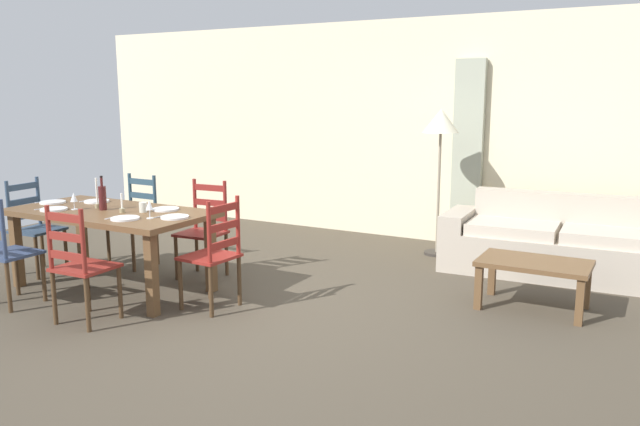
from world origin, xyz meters
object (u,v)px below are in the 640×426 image
wine_bottle (102,197)px  dining_chair_far_left (136,221)px  dining_chair_far_right (204,229)px  coffee_table (534,268)px  dining_chair_head_east (214,254)px  wine_glass_near_left (74,198)px  couch (560,246)px  standing_lamp (441,130)px  wine_glass_near_right (149,206)px  coffee_cup_primary (143,207)px  dining_chair_head_west (34,227)px  dining_chair_near_left (4,252)px  dining_table (110,219)px  dining_chair_near_right (80,265)px

wine_bottle → dining_chair_far_left: bearing=116.2°
dining_chair_far_right → coffee_table: dining_chair_far_right is taller
dining_chair_head_east → wine_glass_near_left: 1.54m
couch → standing_lamp: standing_lamp is taller
wine_glass_near_right → standing_lamp: (1.62, 2.83, 0.55)m
dining_chair_far_left → coffee_cup_primary: 1.08m
dining_chair_head_west → dining_chair_far_left: bearing=46.8°
dining_chair_far_left → wine_bottle: size_ratio=3.04×
couch → coffee_table: size_ratio=2.57×
dining_chair_near_left → standing_lamp: 4.49m
dining_table → dining_chair_near_left: size_ratio=1.98×
wine_glass_near_left → couch: wine_glass_near_left is taller
wine_bottle → coffee_cup_primary: bearing=12.6°
dining_chair_far_right → coffee_table: (3.06, 0.57, -0.12)m
dining_chair_head_west → standing_lamp: bearing=38.9°
coffee_table → coffee_cup_primary: bearing=-158.8°
dining_chair_head_west → dining_chair_near_right: bearing=-26.4°
dining_chair_far_right → coffee_cup_primary: size_ratio=10.67×
dining_chair_far_left → dining_chair_head_east: same height
wine_glass_near_left → dining_chair_near_right: bearing=-39.0°
dining_chair_near_right → wine_glass_near_right: 0.77m
dining_chair_head_east → wine_glass_near_right: dining_chair_head_east is taller
wine_bottle → dining_chair_near_right: bearing=-54.1°
wine_glass_near_left → wine_glass_near_right: (0.91, 0.02, 0.00)m
dining_chair_head_west → wine_glass_near_left: bearing=-10.8°
dining_table → dining_chair_head_west: (-1.11, 0.02, -0.19)m
coffee_table → dining_chair_near_left: bearing=-152.2°
dining_chair_far_left → couch: (4.01, 1.79, -0.19)m
dining_chair_far_right → coffee_cup_primary: 0.76m
dining_table → dining_chair_far_right: size_ratio=1.98×
dining_chair_far_right → wine_glass_near_left: bearing=-131.7°
dining_chair_near_right → coffee_cup_primary: size_ratio=10.67×
couch → coffee_table: (-0.03, -1.22, 0.06)m
dining_chair_near_left → dining_chair_head_east: 1.81m
dining_table → coffee_cup_primary: coffee_cup_primary is taller
dining_chair_far_right → coffee_table: 3.12m
coffee_table → dining_chair_head_west: bearing=-164.5°
dining_chair_head_east → couch: size_ratio=0.41×
dining_table → dining_chair_far_left: size_ratio=1.98×
wine_bottle → wine_glass_near_right: size_ratio=1.96×
wine_bottle → coffee_cup_primary: 0.42m
dining_chair_head_east → standing_lamp: bearing=68.8°
wine_bottle → coffee_table: bearing=20.3°
dining_chair_far_left → wine_glass_near_right: dining_chair_far_left is taller
dining_chair_far_right → dining_chair_head_east: 1.01m
dining_chair_near_right → coffee_table: bearing=34.3°
coffee_table → standing_lamp: size_ratio=0.55×
dining_table → dining_chair_near_left: (-0.44, -0.78, -0.19)m
dining_chair_near_right → coffee_table: 3.71m
dining_chair_far_right → standing_lamp: (1.75, 1.97, 0.93)m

